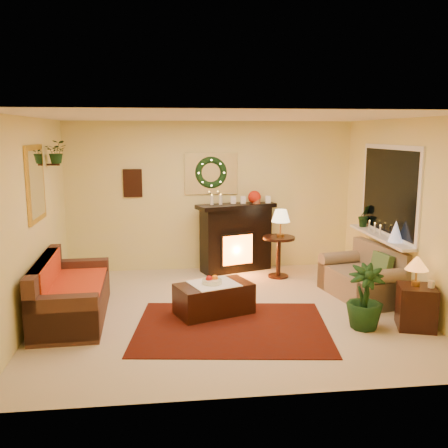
{
  "coord_description": "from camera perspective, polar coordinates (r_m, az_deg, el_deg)",
  "views": [
    {
      "loc": [
        -0.83,
        -6.43,
        2.4
      ],
      "look_at": [
        0.0,
        0.35,
        1.15
      ],
      "focal_mm": 40.0,
      "sensor_mm": 36.0,
      "label": 1
    }
  ],
  "objects": [
    {
      "name": "fireplace",
      "position": [
        8.76,
        1.36,
        -1.82
      ],
      "size": [
        1.28,
        0.75,
        1.12
      ],
      "primitive_type": "cube",
      "rotation": [
        0.0,
        0.0,
        0.32
      ],
      "color": "black",
      "rests_on": "floor"
    },
    {
      "name": "window_sill",
      "position": [
        7.83,
        17.38,
        -1.37
      ],
      "size": [
        0.22,
        1.86,
        0.04
      ],
      "primitive_type": "cube",
      "color": "white",
      "rests_on": "wall_right"
    },
    {
      "name": "mantel_mirror",
      "position": [
        8.72,
        -1.5,
        5.77
      ],
      "size": [
        0.92,
        0.02,
        0.72
      ],
      "primitive_type": "cube",
      "color": "white",
      "rests_on": "wall_back"
    },
    {
      "name": "sofa",
      "position": [
        6.84,
        -16.98,
        -6.83
      ],
      "size": [
        0.89,
        1.89,
        0.8
      ],
      "primitive_type": "cube",
      "rotation": [
        0.0,
        0.0,
        0.04
      ],
      "color": "brown",
      "rests_on": "floor"
    },
    {
      "name": "hanging_plant",
      "position": [
        7.64,
        -18.49,
        6.62
      ],
      "size": [
        0.33,
        0.28,
        0.36
      ],
      "primitive_type": "imported",
      "color": "#194719",
      "rests_on": "wall_left"
    },
    {
      "name": "coffee_table",
      "position": [
        6.76,
        -1.17,
        -8.53
      ],
      "size": [
        1.12,
        0.85,
        0.42
      ],
      "primitive_type": "cube",
      "rotation": [
        0.0,
        0.0,
        0.35
      ],
      "color": "#422B1B",
      "rests_on": "floor"
    },
    {
      "name": "wall_right",
      "position": [
        7.32,
        20.17,
        1.09
      ],
      "size": [
        4.5,
        4.5,
        0.0
      ],
      "primitive_type": "plane",
      "color": "#EFD88C",
      "rests_on": "ground"
    },
    {
      "name": "sill_plant",
      "position": [
        8.42,
        15.77,
        1.0
      ],
      "size": [
        0.26,
        0.21,
        0.48
      ],
      "primitive_type": "imported",
      "color": "#153915",
      "rests_on": "window_sill"
    },
    {
      "name": "wall_back",
      "position": [
        8.79,
        -1.5,
        3.18
      ],
      "size": [
        5.0,
        5.0,
        0.0
      ],
      "primitive_type": "plane",
      "color": "#EFD88C",
      "rests_on": "ground"
    },
    {
      "name": "window_frame",
      "position": [
        7.77,
        18.36,
        3.57
      ],
      "size": [
        0.03,
        1.86,
        1.36
      ],
      "primitive_type": "cube",
      "color": "white",
      "rests_on": "wall_right"
    },
    {
      "name": "mantel_candle_a",
      "position": [
        8.52,
        -1.41,
        2.69
      ],
      "size": [
        0.06,
        0.06,
        0.18
      ],
      "primitive_type": "cylinder",
      "color": "white",
      "rests_on": "fireplace"
    },
    {
      "name": "mini_tree",
      "position": [
        7.39,
        19.04,
        -0.81
      ],
      "size": [
        0.21,
        0.21,
        0.31
      ],
      "primitive_type": "cone",
      "color": "silver",
      "rests_on": "window_sill"
    },
    {
      "name": "wreath",
      "position": [
        8.68,
        -1.48,
        5.88
      ],
      "size": [
        0.55,
        0.11,
        0.55
      ],
      "primitive_type": "torus",
      "rotation": [
        1.57,
        0.0,
        0.0
      ],
      "color": "#194719",
      "rests_on": "wall_back"
    },
    {
      "name": "floor_palm",
      "position": [
        6.45,
        15.84,
        -7.64
      ],
      "size": [
        1.52,
        1.52,
        2.41
      ],
      "primitive_type": "imported",
      "rotation": [
        0.0,
        0.0,
        -0.13
      ],
      "color": "#205D16",
      "rests_on": "floor"
    },
    {
      "name": "loveseat",
      "position": [
        7.63,
        15.6,
        -5.05
      ],
      "size": [
        1.01,
        1.44,
        0.77
      ],
      "primitive_type": "cube",
      "rotation": [
        0.0,
        0.0,
        0.19
      ],
      "color": "#89705E",
      "rests_on": "floor"
    },
    {
      "name": "wall_front",
      "position": [
        4.4,
        4.11,
        -4.15
      ],
      "size": [
        5.0,
        5.0,
        0.0
      ],
      "primitive_type": "plane",
      "color": "#EFD88C",
      "rests_on": "ground"
    },
    {
      "name": "lamp_tiffany",
      "position": [
        6.6,
        21.15,
        -4.87
      ],
      "size": [
        0.28,
        0.28,
        0.42
      ],
      "primitive_type": "cone",
      "color": "#FDA934",
      "rests_on": "end_table_square"
    },
    {
      "name": "wall_art",
      "position": [
        8.71,
        -10.4,
        4.61
      ],
      "size": [
        0.32,
        0.03,
        0.48
      ],
      "primitive_type": "cube",
      "color": "#381E11",
      "rests_on": "wall_back"
    },
    {
      "name": "floor",
      "position": [
        6.91,
        0.36,
        -9.95
      ],
      "size": [
        5.0,
        5.0,
        0.0
      ],
      "primitive_type": "plane",
      "color": "beige",
      "rests_on": "ground"
    },
    {
      "name": "wall_left",
      "position": [
        6.73,
        -21.24,
        0.26
      ],
      "size": [
        4.5,
        4.5,
        0.0
      ],
      "primitive_type": "plane",
      "color": "#EFD88C",
      "rests_on": "ground"
    },
    {
      "name": "poinsettia",
      "position": [
        8.69,
        3.5,
        3.09
      ],
      "size": [
        0.22,
        0.22,
        0.22
      ],
      "primitive_type": "sphere",
      "color": "red",
      "rests_on": "fireplace"
    },
    {
      "name": "area_rug",
      "position": [
        6.36,
        0.88,
        -11.75
      ],
      "size": [
        2.58,
        2.07,
        0.01
      ],
      "primitive_type": "cube",
      "rotation": [
        0.0,
        0.0,
        -0.13
      ],
      "color": "#3F120E",
      "rests_on": "floor"
    },
    {
      "name": "lamp_cream",
      "position": [
        8.32,
        6.48,
        -0.21
      ],
      "size": [
        0.31,
        0.31,
        0.47
      ],
      "primitive_type": "cone",
      "color": "beige",
      "rests_on": "side_table_round"
    },
    {
      "name": "ceiling",
      "position": [
        6.48,
        0.38,
        12.14
      ],
      "size": [
        5.0,
        5.0,
        0.0
      ],
      "primitive_type": "plane",
      "color": "white",
      "rests_on": "ground"
    },
    {
      "name": "gold_mirror",
      "position": [
        6.96,
        -20.73,
        4.34
      ],
      "size": [
        0.03,
        0.84,
        1.0
      ],
      "primitive_type": "cube",
      "color": "gold",
      "rests_on": "wall_left"
    },
    {
      "name": "window_glass",
      "position": [
        7.76,
        18.26,
        3.57
      ],
      "size": [
        0.02,
        1.7,
        1.22
      ],
      "primitive_type": "cube",
      "color": "black",
      "rests_on": "wall_right"
    },
    {
      "name": "fruit_bowl",
      "position": [
        6.67,
        -1.38,
        -6.62
      ],
      "size": [
        0.26,
        0.26,
        0.06
      ],
      "primitive_type": "cylinder",
      "color": "#F0F4C6",
      "rests_on": "coffee_table"
    },
    {
      "name": "red_throw",
      "position": [
        6.96,
        -17.11,
        -6.33
      ],
      "size": [
        0.85,
        1.38,
        0.02
      ],
      "primitive_type": "cube",
      "color": "#B42C0F",
      "rests_on": "sofa"
    },
    {
      "name": "side_table_round",
      "position": [
        8.44,
        6.24,
        -3.91
      ],
      "size": [
        0.65,
        0.65,
        0.7
      ],
      "primitive_type": "cylinder",
      "rotation": [
        0.0,
        0.0,
        0.24
      ],
      "color": "black",
      "rests_on": "floor"
    },
    {
      "name": "mantel_candle_b",
      "position": [
        8.56,
        -0.39,
        2.73
      ],
      "size": [
        0.06,
        0.06,
        0.19
      ],
      "primitive_type": "cylinder",
      "color": "white",
      "rests_on": "fireplace"
    },
    {
      "name": "end_table_square",
      "position": [
        6.71,
        21.12,
        -8.85
      ],
      "size": [
        0.55,
        0.55,
        0.54
      ],
      "primitive_type": "cube",
      "rotation": [
        0.0,
        0.0,
        -0.31
      ],
      "color": "black",
      "rests_on": "floor"
    }
  ]
}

